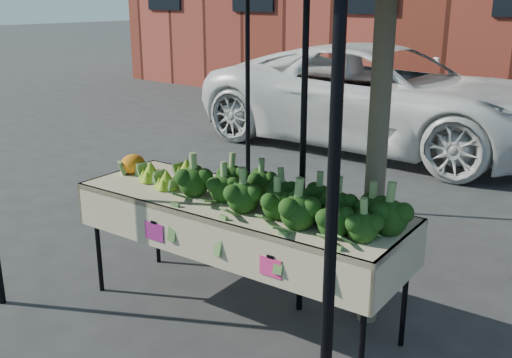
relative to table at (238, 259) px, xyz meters
The scene contains 7 objects.
ground 0.47m from the table, 58.93° to the right, with size 90.00×90.00×0.00m, color #2C2C2E.
table is the anchor object (origin of this frame).
canopy 1.02m from the table, 98.14° to the left, with size 3.16×3.16×2.74m, color black, non-canonical shape.
broccoli_heap 0.70m from the table, ahead, with size 1.61×0.58×0.27m, color #12330F.
romanesco_cluster 0.87m from the table, behind, with size 0.44×0.48×0.21m, color #93BE31.
cauliflower_pair 1.18m from the table, behind, with size 0.21×0.21×0.19m, color orange.
street_tree 1.79m from the table, 36.85° to the left, with size 2.01×2.01×3.96m, color #1E4C14, non-canonical shape.
Camera 1 is at (2.45, -2.73, 2.23)m, focal length 41.11 mm.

